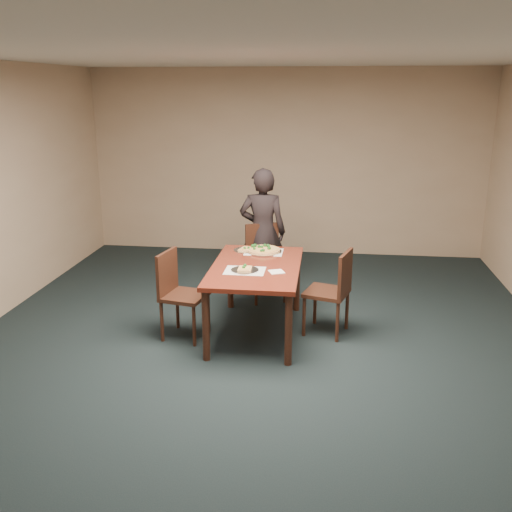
# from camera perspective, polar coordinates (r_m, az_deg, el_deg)

# --- Properties ---
(ground) EXTENTS (8.00, 8.00, 0.00)m
(ground) POSITION_cam_1_polar(r_m,az_deg,el_deg) (5.38, -0.45, -11.28)
(ground) COLOR black
(ground) RESTS_ON ground
(room_shell) EXTENTS (8.00, 8.00, 8.00)m
(room_shell) POSITION_cam_1_polar(r_m,az_deg,el_deg) (4.82, -0.50, 7.33)
(room_shell) COLOR tan
(room_shell) RESTS_ON ground
(dining_table) EXTENTS (0.90, 1.50, 0.75)m
(dining_table) POSITION_cam_1_polar(r_m,az_deg,el_deg) (5.89, 0.00, -1.79)
(dining_table) COLOR #541910
(dining_table) RESTS_ON ground
(chair_far) EXTENTS (0.55, 0.55, 0.91)m
(chair_far) POSITION_cam_1_polar(r_m,az_deg,el_deg) (6.97, 0.86, -0.09)
(chair_far) COLOR black
(chair_far) RESTS_ON ground
(chair_left) EXTENTS (0.49, 0.49, 0.91)m
(chair_left) POSITION_cam_1_polar(r_m,az_deg,el_deg) (5.92, -7.85, -3.32)
(chair_left) COLOR black
(chair_left) RESTS_ON ground
(chair_right) EXTENTS (0.52, 0.52, 0.91)m
(chair_right) POSITION_cam_1_polar(r_m,az_deg,el_deg) (5.97, 7.81, -3.15)
(chair_right) COLOR black
(chair_right) RESTS_ON ground
(diner) EXTENTS (0.58, 0.38, 1.58)m
(diner) POSITION_cam_1_polar(r_m,az_deg,el_deg) (7.04, 0.67, 2.42)
(diner) COLOR black
(diner) RESTS_ON ground
(placemat_main) EXTENTS (0.42, 0.32, 0.00)m
(placemat_main) POSITION_cam_1_polar(r_m,az_deg,el_deg) (6.34, 0.78, 0.41)
(placemat_main) COLOR white
(placemat_main) RESTS_ON dining_table
(placemat_near) EXTENTS (0.40, 0.30, 0.00)m
(placemat_near) POSITION_cam_1_polar(r_m,az_deg,el_deg) (5.69, -1.13, -1.48)
(placemat_near) COLOR white
(placemat_near) RESTS_ON dining_table
(pizza_pan) EXTENTS (0.40, 0.40, 0.08)m
(pizza_pan) POSITION_cam_1_polar(r_m,az_deg,el_deg) (6.33, 0.76, 0.61)
(pizza_pan) COLOR silver
(pizza_pan) RESTS_ON dining_table
(slice_plate_near) EXTENTS (0.28, 0.28, 0.06)m
(slice_plate_near) POSITION_cam_1_polar(r_m,az_deg,el_deg) (5.69, -1.13, -1.35)
(slice_plate_near) COLOR silver
(slice_plate_near) RESTS_ON dining_table
(slice_plate_far) EXTENTS (0.28, 0.28, 0.06)m
(slice_plate_far) POSITION_cam_1_polar(r_m,az_deg,el_deg) (6.39, -0.99, 0.64)
(slice_plate_far) COLOR silver
(slice_plate_far) RESTS_ON dining_table
(napkin) EXTENTS (0.18, 0.18, 0.01)m
(napkin) POSITION_cam_1_polar(r_m,az_deg,el_deg) (5.65, 2.07, -1.59)
(napkin) COLOR white
(napkin) RESTS_ON dining_table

